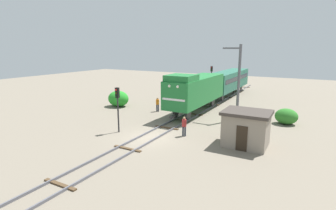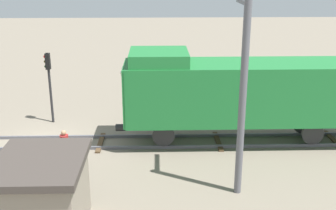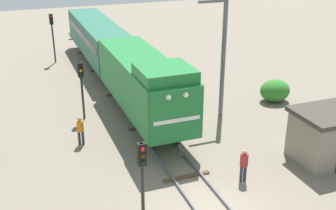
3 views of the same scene
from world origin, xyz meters
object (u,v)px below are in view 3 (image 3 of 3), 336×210
object	(u,v)px
traffic_signal_far	(52,29)
relay_hut	(328,135)
passenger_car_leading	(97,37)
traffic_signal_near	(142,172)
worker_by_signal	(80,129)
traffic_signal_mid	(81,80)
locomotive	(144,81)
worker_near_track	(244,163)
catenary_mast	(223,54)

from	to	relation	value
traffic_signal_far	relay_hut	size ratio (longest dim) A/B	1.25
passenger_car_leading	traffic_signal_far	distance (m)	4.12
traffic_signal_near	relay_hut	xyz separation A→B (m)	(10.70, 2.20, -1.42)
traffic_signal_far	worker_by_signal	bearing A→B (deg)	-92.06
traffic_signal_near	traffic_signal_mid	size ratio (longest dim) A/B	1.09
passenger_car_leading	traffic_signal_near	size ratio (longest dim) A/B	3.47
relay_hut	passenger_car_leading	bearing A→B (deg)	109.70
passenger_car_leading	worker_by_signal	size ratio (longest dim) A/B	8.24
locomotive	passenger_car_leading	bearing A→B (deg)	90.00
passenger_car_leading	relay_hut	size ratio (longest dim) A/B	4.00
traffic_signal_far	worker_near_track	xyz separation A→B (m)	(6.00, -23.20, -2.05)
catenary_mast	traffic_signal_mid	bearing A→B (deg)	162.38
traffic_signal_near	traffic_signal_far	distance (m)	25.08
worker_near_track	catenary_mast	size ratio (longest dim) A/B	0.22
traffic_signal_near	worker_near_track	distance (m)	6.18
locomotive	traffic_signal_far	world-z (taller)	locomotive
traffic_signal_far	catenary_mast	size ratio (longest dim) A/B	0.56
traffic_signal_mid	worker_near_track	distance (m)	11.67
worker_near_track	traffic_signal_far	bearing A→B (deg)	117.94
passenger_car_leading	traffic_signal_near	bearing A→B (deg)	-97.87
traffic_signal_far	worker_by_signal	world-z (taller)	traffic_signal_far
relay_hut	catenary_mast	bearing A→B (deg)	110.05
locomotive	traffic_signal_near	bearing A→B (deg)	-108.07
traffic_signal_far	locomotive	bearing A→B (deg)	-76.73
locomotive	traffic_signal_near	size ratio (longest dim) A/B	2.87
passenger_car_leading	traffic_signal_mid	xyz separation A→B (m)	(-3.40, -11.27, 0.07)
traffic_signal_far	catenary_mast	bearing A→B (deg)	-61.70
worker_near_track	relay_hut	bearing A→B (deg)	17.08
catenary_mast	relay_hut	bearing A→B (deg)	-69.95
traffic_signal_near	worker_by_signal	xyz separation A→B (m)	(-1.00, 8.37, -1.82)
traffic_signal_far	relay_hut	xyz separation A→B (m)	(11.10, -22.88, -1.65)
passenger_car_leading	worker_near_track	distance (m)	21.46
passenger_car_leading	traffic_signal_near	world-z (taller)	traffic_signal_near
catenary_mast	worker_by_signal	bearing A→B (deg)	-174.69
worker_by_signal	catenary_mast	xyz separation A→B (m)	(9.14, 0.85, 3.14)
locomotive	traffic_signal_mid	bearing A→B (deg)	148.77
worker_by_signal	relay_hut	xyz separation A→B (m)	(11.70, -6.17, 0.40)
traffic_signal_near	worker_by_signal	bearing A→B (deg)	96.81
locomotive	traffic_signal_mid	world-z (taller)	locomotive
traffic_signal_mid	worker_by_signal	distance (m)	3.93
passenger_car_leading	worker_by_signal	bearing A→B (deg)	-105.87
passenger_car_leading	traffic_signal_far	size ratio (longest dim) A/B	3.19
worker_near_track	worker_by_signal	distance (m)	9.26
worker_by_signal	traffic_signal_mid	bearing A→B (deg)	-68.41
traffic_signal_near	catenary_mast	size ratio (longest dim) A/B	0.52
worker_near_track	relay_hut	world-z (taller)	relay_hut
catenary_mast	traffic_signal_near	bearing A→B (deg)	-131.43
locomotive	passenger_car_leading	world-z (taller)	locomotive
relay_hut	worker_by_signal	bearing A→B (deg)	152.19
traffic_signal_near	traffic_signal_far	size ratio (longest dim) A/B	0.92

